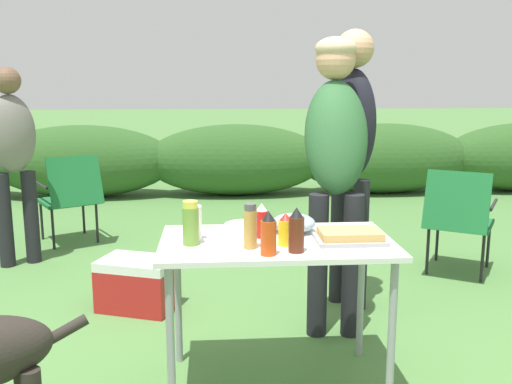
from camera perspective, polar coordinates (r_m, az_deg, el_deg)
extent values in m
plane|color=#4C7A3D|center=(3.00, 1.97, -18.57)|extent=(60.00, 60.00, 0.00)
ellipsoid|color=#2D5623|center=(7.73, -17.01, 2.95)|extent=(2.40, 0.90, 0.94)
ellipsoid|color=#2D5623|center=(7.54, -2.00, 3.24)|extent=(2.40, 0.90, 0.94)
ellipsoid|color=#2D5623|center=(7.88, 12.71, 3.30)|extent=(2.40, 0.90, 0.94)
cube|color=silver|center=(2.71, 2.07, -5.07)|extent=(1.10, 0.64, 0.02)
cylinder|color=gray|center=(2.58, -8.54, -14.81)|extent=(0.04, 0.04, 0.71)
cylinder|color=gray|center=(2.69, 13.41, -13.91)|extent=(0.04, 0.04, 0.71)
cylinder|color=gray|center=(3.08, -7.80, -10.46)|extent=(0.04, 0.04, 0.71)
cylinder|color=gray|center=(3.17, 10.45, -9.91)|extent=(0.04, 0.04, 0.71)
cube|color=#9E9EA3|center=(2.72, 9.35, -4.69)|extent=(0.32, 0.22, 0.02)
cube|color=tan|center=(2.71, 9.37, -4.12)|extent=(0.28, 0.19, 0.04)
cylinder|color=white|center=(2.87, -0.94, -3.56)|extent=(0.23, 0.23, 0.03)
ellipsoid|color=#99B2CC|center=(2.85, 3.76, -3.12)|extent=(0.22, 0.22, 0.09)
cylinder|color=white|center=(2.71, -6.30, -3.09)|extent=(0.08, 0.08, 0.16)
cylinder|color=#B2893D|center=(2.56, -0.58, -3.76)|extent=(0.06, 0.06, 0.17)
cylinder|color=#4C4C4C|center=(2.53, -0.58, -1.52)|extent=(0.05, 0.05, 0.03)
cylinder|color=olive|center=(2.63, -6.55, -3.42)|extent=(0.07, 0.07, 0.17)
cylinder|color=#D1CC47|center=(2.60, -6.60, -1.23)|extent=(0.07, 0.07, 0.03)
cylinder|color=red|center=(2.74, 0.56, -3.23)|extent=(0.06, 0.06, 0.13)
cone|color=white|center=(2.72, 0.57, -1.51)|extent=(0.05, 0.05, 0.04)
cylinder|color=#CC4214|center=(2.46, 1.26, -4.61)|extent=(0.07, 0.07, 0.15)
cone|color=black|center=(2.44, 1.26, -2.40)|extent=(0.06, 0.06, 0.04)
cylinder|color=yellow|center=(2.61, 2.97, -4.08)|extent=(0.07, 0.07, 0.12)
cone|color=red|center=(2.60, 2.99, -2.47)|extent=(0.06, 0.06, 0.03)
cylinder|color=#562314|center=(2.51, 4.05, -4.28)|extent=(0.07, 0.07, 0.16)
cone|color=black|center=(2.48, 4.09, -2.04)|extent=(0.06, 0.06, 0.04)
cylinder|color=black|center=(3.37, 6.18, -7.33)|extent=(0.12, 0.12, 0.85)
cylinder|color=black|center=(3.39, 9.60, -7.31)|extent=(0.12, 0.12, 0.85)
ellipsoid|color=#28562D|center=(3.35, 8.00, 5.55)|extent=(0.42, 0.54, 0.74)
sphere|color=tan|center=(3.47, 7.97, 12.94)|extent=(0.23, 0.23, 0.23)
ellipsoid|color=tan|center=(3.47, 8.00, 14.01)|extent=(0.25, 0.25, 0.14)
cylinder|color=black|center=(3.89, 8.19, -4.76)|extent=(0.10, 0.10, 0.86)
cylinder|color=black|center=(3.79, 10.34, -5.25)|extent=(0.10, 0.10, 0.86)
ellipsoid|color=black|center=(3.70, 9.62, 6.70)|extent=(0.39, 0.40, 0.70)
sphere|color=tan|center=(3.70, 9.86, 13.95)|extent=(0.24, 0.24, 0.24)
cylinder|color=black|center=(5.02, -23.84, -2.61)|extent=(0.12, 0.12, 0.77)
cylinder|color=black|center=(5.05, -21.57, -2.35)|extent=(0.12, 0.12, 0.77)
ellipsoid|color=slate|center=(4.93, -23.29, 5.37)|extent=(0.45, 0.41, 0.62)
sphere|color=brown|center=(4.91, -23.66, 10.18)|extent=(0.21, 0.21, 0.21)
cylinder|color=#28231E|center=(2.20, -18.65, -13.07)|extent=(0.18, 0.12, 0.10)
cube|color=#19602D|center=(5.60, -18.31, -0.87)|extent=(0.63, 0.63, 0.03)
cube|color=#19602D|center=(5.30, -17.63, 1.04)|extent=(0.48, 0.37, 0.44)
cylinder|color=black|center=(5.41, -19.64, -3.49)|extent=(0.02, 0.02, 0.38)
cylinder|color=black|center=(5.51, -15.62, -2.98)|extent=(0.02, 0.02, 0.38)
cylinder|color=black|center=(5.79, -20.65, -2.64)|extent=(0.02, 0.02, 0.38)
cylinder|color=black|center=(5.89, -16.87, -2.18)|extent=(0.02, 0.02, 0.38)
cylinder|color=black|center=(5.52, -20.71, 0.65)|extent=(0.23, 0.37, 0.02)
cylinder|color=black|center=(5.64, -16.17, 1.13)|extent=(0.23, 0.37, 0.02)
cube|color=#19602D|center=(4.75, 19.75, -3.00)|extent=(0.63, 0.63, 0.03)
cube|color=#19602D|center=(4.43, 19.43, -0.91)|extent=(0.48, 0.38, 0.44)
cylinder|color=black|center=(4.64, 16.79, -5.64)|extent=(0.02, 0.02, 0.38)
cylinder|color=black|center=(4.59, 21.72, -6.14)|extent=(0.02, 0.02, 0.38)
cylinder|color=black|center=(5.02, 17.67, -4.44)|extent=(0.02, 0.02, 0.38)
cylinder|color=black|center=(4.97, 22.22, -4.89)|extent=(0.02, 0.02, 0.38)
cylinder|color=black|center=(4.75, 17.14, -0.68)|extent=(0.24, 0.36, 0.02)
cylinder|color=black|center=(4.69, 22.66, -1.18)|extent=(0.24, 0.36, 0.02)
cube|color=#B21E1E|center=(3.89, -11.72, -9.40)|extent=(0.56, 0.46, 0.28)
cube|color=silver|center=(3.83, -11.82, -7.01)|extent=(0.56, 0.46, 0.06)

